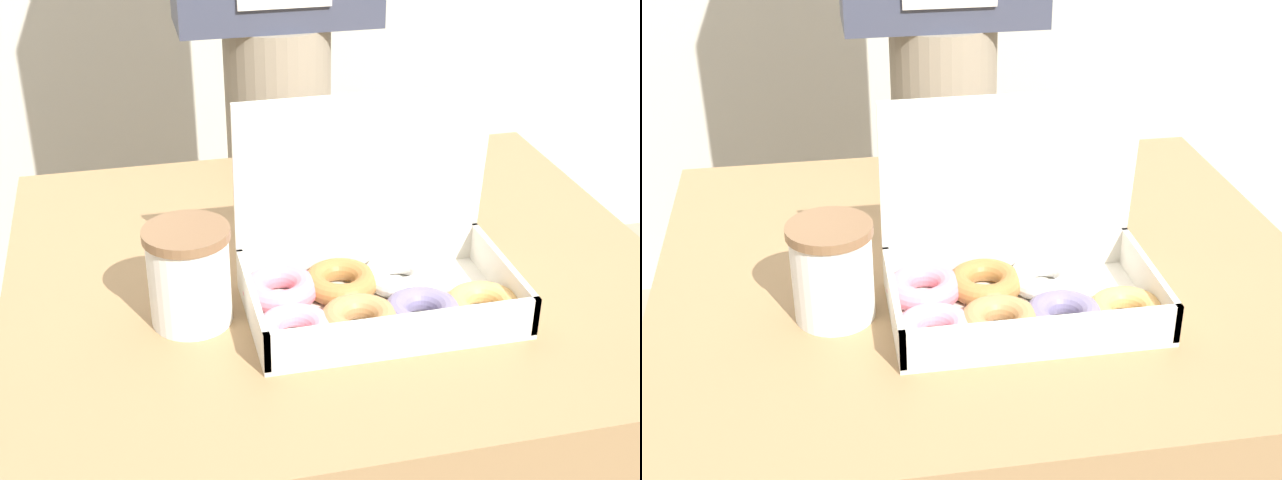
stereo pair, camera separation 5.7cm
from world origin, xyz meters
The scene contains 3 objects.
table centered at (0.00, 0.00, 0.39)m, with size 0.88×0.79×0.77m.
donut_box centered at (0.01, -0.12, 0.81)m, with size 0.35×0.22×0.26m.
coffee_cup centered at (-0.21, -0.10, 0.84)m, with size 0.10×0.10×0.12m.
Camera 1 is at (-0.27, -1.02, 1.38)m, focal length 50.00 mm.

